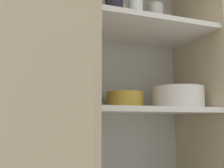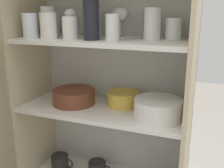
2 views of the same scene
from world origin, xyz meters
The scene contains 22 objects.
cupboard_back_panel centered at (0.00, 0.35, 0.76)m, with size 0.85×0.02×1.51m, color silver.
cupboard_side_left centered at (-0.41, 0.17, 0.76)m, with size 0.02×0.38×1.51m, color #CCB793.
cupboard_side_right centered at (0.41, 0.17, 0.76)m, with size 0.02×0.38×1.51m, color #CCB793.
shelf_board_middle centered at (0.00, 0.17, 0.80)m, with size 0.81×0.35×0.02m, color white.
shelf_board_upper centered at (0.00, 0.17, 1.15)m, with size 0.81×0.35×0.02m, color white.
tumbler_glass_0 centered at (-0.13, 0.11, 1.21)m, with size 0.07×0.07×0.10m.
tumbler_glass_1 centered at (0.08, 0.11, 1.21)m, with size 0.06×0.06×0.11m.
tumbler_glass_2 centered at (0.23, 0.21, 1.23)m, with size 0.08×0.08×0.14m.
tumbler_glass_3 centered at (-0.33, 0.08, 1.21)m, with size 0.07×0.07×0.12m.
tumbler_glass_4 centered at (-0.31, 0.25, 1.20)m, with size 0.07×0.07×0.09m.
tumbler_glass_5 centered at (-0.09, 0.26, 1.22)m, with size 0.07×0.07×0.14m.
tumbler_glass_6 centered at (-0.29, 0.17, 1.23)m, with size 0.07×0.07×0.15m.
tumbler_glass_7 centered at (-0.23, 0.09, 1.21)m, with size 0.08×0.08×0.12m.
tumbler_glass_8 centered at (0.31, 0.26, 1.20)m, with size 0.07×0.07×0.10m.
wine_glass_0 centered at (-0.17, 0.18, 1.25)m, with size 0.06×0.06×0.14m.
wine_glass_1 centered at (0.06, 0.25, 1.26)m, with size 0.08×0.08×0.14m.
wine_bottle centered at (-0.02, 0.10, 1.28)m, with size 0.07×0.07×0.28m.
plate_stack_white centered at (0.28, 0.14, 0.86)m, with size 0.22×0.22×0.09m.
mixing_bowl_large centered at (-0.16, 0.17, 0.85)m, with size 0.22×0.22×0.08m.
serving_bowl_small centered at (0.08, 0.24, 0.85)m, with size 0.16×0.16×0.07m.
coffee_mug_extra_1 centered at (-0.06, 0.22, 0.42)m, with size 0.14×0.10×0.08m.
coffee_mug_extra_2 centered at (-0.28, 0.19, 0.42)m, with size 0.14×0.10×0.09m.
Camera 2 is at (0.48, -0.96, 1.28)m, focal length 42.00 mm.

